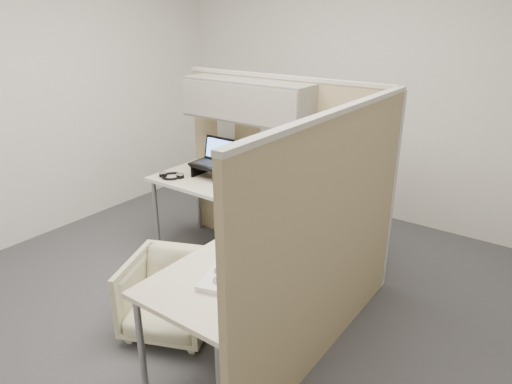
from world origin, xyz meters
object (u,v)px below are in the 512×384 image
Objects in this scene: office_chair at (170,292)px; keyboard at (274,205)px; monitor_left at (288,158)px; desk at (249,218)px.

keyboard is at bearing 46.88° from office_chair.
monitor_left is 0.48m from keyboard.
keyboard is at bearing -78.19° from monitor_left.
monitor_left reaches higher than keyboard.
monitor_left is (0.18, 1.21, 0.70)m from office_chair.
desk reaches higher than office_chair.
monitor_left reaches higher than desk.
monitor_left is 1.09× the size of keyboard.
desk is 4.29× the size of monitor_left.
monitor_left reaches higher than office_chair.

